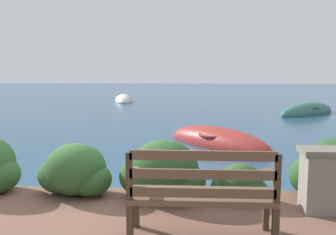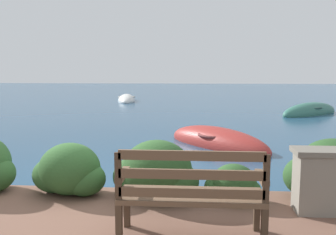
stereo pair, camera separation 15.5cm
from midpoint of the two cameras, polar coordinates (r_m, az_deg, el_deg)
The scene contains 9 objects.
ground_plane at distance 5.49m, azimuth -9.62°, elevation -12.66°, with size 80.00×80.00×0.00m.
park_bench at distance 3.68m, azimuth 3.94°, elevation -11.25°, with size 1.42×0.48×0.93m.
hedge_clump_centre at distance 5.16m, azimuth -14.85°, elevation -8.09°, with size 1.01×0.73×0.69m.
hedge_clump_right at distance 4.84m, azimuth -1.79°, elevation -8.51°, with size 1.12×0.81×0.76m.
hedge_clump_far_right at distance 4.84m, azimuth 9.93°, elevation -10.10°, with size 0.71×0.51×0.48m.
rowboat_nearest at distance 9.24m, azimuth 7.14°, elevation -3.85°, with size 2.81×2.95×0.80m.
rowboat_mid at distance 16.33m, azimuth 20.19°, elevation 0.73°, with size 3.12×2.83×0.85m.
rowboat_far at distance 21.43m, azimuth -6.99°, elevation 2.64°, with size 1.42×3.07×0.69m.
mooring_buoy at distance 8.29m, azimuth 23.31°, elevation -5.58°, with size 0.56×0.56×0.51m.
Camera 1 is at (1.10, -5.02, 1.89)m, focal length 40.00 mm.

